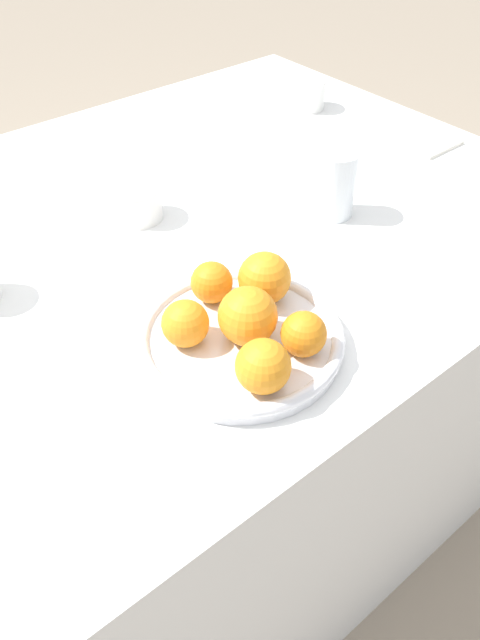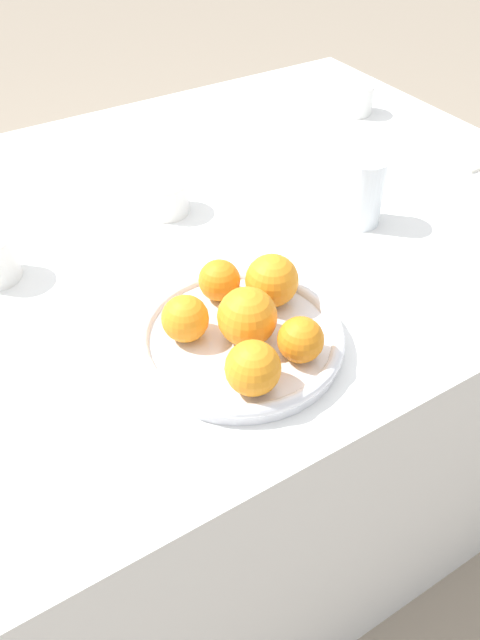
% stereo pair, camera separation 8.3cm
% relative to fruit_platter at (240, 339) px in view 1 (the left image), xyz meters
% --- Properties ---
extents(ground_plane, '(12.00, 12.00, 0.00)m').
position_rel_fruit_platter_xyz_m(ground_plane, '(0.06, 0.32, -0.78)').
color(ground_plane, gray).
extents(table, '(1.53, 1.06, 0.76)m').
position_rel_fruit_platter_xyz_m(table, '(0.06, 0.32, -0.40)').
color(table, white).
rests_on(table, ground_plane).
extents(fruit_platter, '(0.29, 0.29, 0.03)m').
position_rel_fruit_platter_xyz_m(fruit_platter, '(0.00, 0.00, 0.00)').
color(fruit_platter, silver).
rests_on(fruit_platter, table).
extents(orange_0, '(0.08, 0.08, 0.08)m').
position_rel_fruit_platter_xyz_m(orange_0, '(0.00, -0.01, 0.05)').
color(orange_0, orange).
rests_on(orange_0, fruit_platter).
extents(orange_1, '(0.06, 0.06, 0.06)m').
position_rel_fruit_platter_xyz_m(orange_1, '(-0.06, 0.04, 0.04)').
color(orange_1, orange).
rests_on(orange_1, fruit_platter).
extents(orange_2, '(0.08, 0.08, 0.08)m').
position_rel_fruit_platter_xyz_m(orange_2, '(0.08, 0.04, 0.04)').
color(orange_2, orange).
rests_on(orange_2, fruit_platter).
extents(orange_3, '(0.06, 0.06, 0.06)m').
position_rel_fruit_platter_xyz_m(orange_3, '(0.02, 0.09, 0.04)').
color(orange_3, orange).
rests_on(orange_3, fruit_platter).
extents(orange_4, '(0.07, 0.07, 0.07)m').
position_rel_fruit_platter_xyz_m(orange_4, '(-0.04, -0.09, 0.04)').
color(orange_4, orange).
rests_on(orange_4, fruit_platter).
extents(orange_5, '(0.06, 0.06, 0.06)m').
position_rel_fruit_platter_xyz_m(orange_5, '(0.05, -0.08, 0.04)').
color(orange_5, orange).
rests_on(orange_5, fruit_platter).
extents(water_glass, '(0.07, 0.07, 0.12)m').
position_rel_fruit_platter_xyz_m(water_glass, '(0.35, 0.16, 0.04)').
color(water_glass, silver).
rests_on(water_glass, table).
extents(cup_0, '(0.09, 0.09, 0.06)m').
position_rel_fruit_platter_xyz_m(cup_0, '(0.07, 0.37, 0.01)').
color(cup_0, white).
rests_on(cup_0, table).
extents(cup_1, '(0.08, 0.08, 0.07)m').
position_rel_fruit_platter_xyz_m(cup_1, '(0.64, 0.53, 0.02)').
color(cup_1, white).
rests_on(cup_1, table).
extents(napkin, '(0.12, 0.14, 0.01)m').
position_rel_fruit_platter_xyz_m(napkin, '(0.71, 0.24, -0.01)').
color(napkin, silver).
rests_on(napkin, table).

